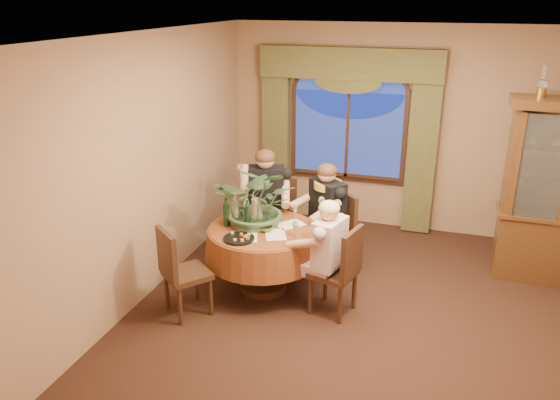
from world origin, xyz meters
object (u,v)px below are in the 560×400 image
(oil_lamp_left, at_px, (543,81))
(person_scarf, at_px, (327,218))
(china_cabinet, at_px, (560,194))
(chair_right, at_px, (333,270))
(chair_front_left, at_px, (187,271))
(wine_bottle_3, at_px, (226,212))
(stoneware_vase, at_px, (256,210))
(wine_bottle_4, at_px, (246,209))
(wine_bottle_0, at_px, (235,208))
(wine_bottle_2, at_px, (247,215))
(centerpiece_plant, at_px, (258,172))
(olive_bowl, at_px, (265,228))
(chair_back_right, at_px, (331,235))
(person_back, at_px, (266,205))
(wine_bottle_1, at_px, (247,206))
(person_pink, at_px, (329,258))
(dining_table, at_px, (263,259))
(chair_back, at_px, (278,219))

(oil_lamp_left, height_order, person_scarf, oil_lamp_left)
(china_cabinet, height_order, chair_right, china_cabinet)
(chair_front_left, bearing_deg, wine_bottle_3, 114.11)
(stoneware_vase, distance_m, wine_bottle_4, 0.12)
(oil_lamp_left, relative_size, wine_bottle_0, 1.03)
(person_scarf, xyz_separation_m, wine_bottle_2, (-0.71, -0.73, 0.24))
(centerpiece_plant, bearing_deg, olive_bowl, -52.65)
(chair_right, xyz_separation_m, chair_back_right, (-0.22, 0.85, 0.00))
(wine_bottle_4, bearing_deg, chair_front_left, -114.39)
(person_back, xyz_separation_m, olive_bowl, (0.28, -0.82, 0.06))
(stoneware_vase, xyz_separation_m, wine_bottle_1, (-0.12, 0.01, 0.03))
(oil_lamp_left, distance_m, chair_front_left, 4.22)
(china_cabinet, height_order, wine_bottle_3, china_cabinet)
(wine_bottle_0, relative_size, wine_bottle_1, 1.00)
(china_cabinet, distance_m, person_pink, 2.74)
(centerpiece_plant, bearing_deg, wine_bottle_3, -151.78)
(stoneware_vase, height_order, wine_bottle_1, wine_bottle_1)
(chair_right, height_order, person_pink, person_pink)
(dining_table, distance_m, wine_bottle_0, 0.65)
(chair_back, relative_size, wine_bottle_2, 2.91)
(person_scarf, bearing_deg, wine_bottle_1, 72.26)
(wine_bottle_1, bearing_deg, china_cabinet, 18.26)
(oil_lamp_left, height_order, wine_bottle_2, oil_lamp_left)
(stoneware_vase, distance_m, centerpiece_plant, 0.47)
(chair_front_left, bearing_deg, chair_back, 113.80)
(dining_table, height_order, chair_back_right, chair_back_right)
(chair_back_right, relative_size, olive_bowl, 5.61)
(dining_table, distance_m, stoneware_vase, 0.55)
(person_pink, relative_size, person_scarf, 0.92)
(wine_bottle_0, bearing_deg, stoneware_vase, 17.48)
(chair_right, xyz_separation_m, chair_front_left, (-1.42, -0.48, 0.00))
(wine_bottle_0, distance_m, wine_bottle_3, 0.14)
(wine_bottle_0, distance_m, wine_bottle_2, 0.25)
(chair_back_right, distance_m, wine_bottle_1, 1.08)
(chair_right, bearing_deg, chair_back, 55.02)
(stoneware_vase, bearing_deg, china_cabinet, 19.12)
(chair_right, bearing_deg, dining_table, 90.00)
(china_cabinet, bearing_deg, wine_bottle_2, -157.69)
(china_cabinet, relative_size, chair_back, 2.19)
(china_cabinet, distance_m, chair_right, 2.73)
(centerpiece_plant, bearing_deg, oil_lamp_left, 22.26)
(china_cabinet, bearing_deg, chair_front_left, -151.81)
(stoneware_vase, bearing_deg, chair_front_left, -117.98)
(wine_bottle_0, bearing_deg, chair_front_left, -106.26)
(chair_front_left, bearing_deg, wine_bottle_4, 105.01)
(chair_front_left, distance_m, person_pink, 1.46)
(chair_back_right, relative_size, wine_bottle_0, 2.91)
(person_scarf, relative_size, wine_bottle_1, 4.09)
(chair_back, xyz_separation_m, person_pink, (0.92, -1.14, 0.14))
(chair_back, distance_m, stoneware_vase, 0.86)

